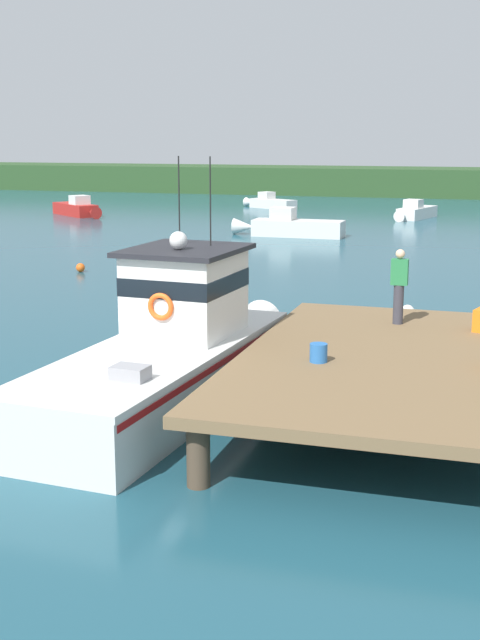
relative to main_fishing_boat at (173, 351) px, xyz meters
name	(u,v)px	position (x,y,z in m)	size (l,w,h in m)	color
ground_plane	(166,396)	(-0.24, 0.16, -1.01)	(200.00, 200.00, 0.00)	#1E4C5B
dock	(405,363)	(4.56, 0.16, 0.07)	(6.00, 9.00, 1.20)	#4C3D2D
main_fishing_boat	(173,351)	(0.00, 0.00, 0.00)	(3.11, 9.91, 4.80)	silver
bait_bucket	(319,353)	(3.09, -0.68, 0.36)	(0.32, 0.32, 0.34)	#2866B2
deckhand_by_the_boat	(399,285)	(4.08, 2.97, 1.05)	(0.36, 0.22, 1.63)	#383842
moored_boat_far_right	(415,212)	(0.78, 39.97, -0.57)	(2.31, 5.02, 1.26)	white
moored_boat_far_left	(290,226)	(-4.54, 28.28, -0.49)	(5.96, 1.56, 1.52)	silver
moored_boat_off_the_point	(270,203)	(-10.22, 45.10, -0.60)	(4.50, 2.98, 1.17)	silver
moored_boat_outer_mooring	(78,209)	(-20.80, 35.47, -0.54)	(4.90, 4.12, 1.36)	red
mooring_buoy_channel_marker	(338,317)	(1.90, 7.66, -0.77)	(0.48, 0.48, 0.48)	silver
mooring_buoy_inshore	(80,268)	(-9.49, 14.17, -0.83)	(0.35, 0.35, 0.35)	#EA5B19
mooring_buoy_outer	(407,312)	(3.66, 9.19, -0.80)	(0.41, 0.41, 0.41)	silver
far_shoreline	(429,182)	(-0.24, 62.16, 0.19)	(120.00, 8.00, 2.40)	#284723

